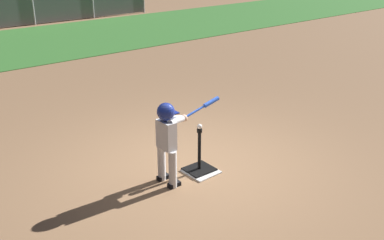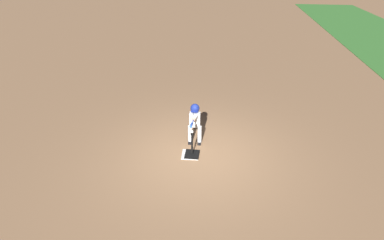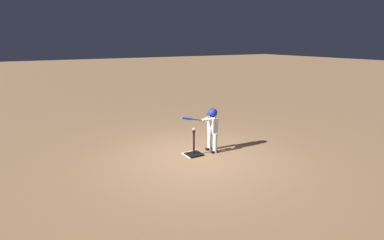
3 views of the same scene
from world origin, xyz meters
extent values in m
plane|color=#99704C|center=(0.00, 0.00, 0.00)|extent=(90.00, 90.00, 0.00)
cube|color=white|center=(-0.02, -0.23, 0.01)|extent=(0.46, 0.46, 0.02)
cube|color=black|center=(-0.02, -0.18, 0.02)|extent=(0.41, 0.37, 0.04)
cylinder|color=black|center=(-0.02, -0.18, 0.33)|extent=(0.05, 0.05, 0.58)
cylinder|color=black|center=(-0.02, -0.18, 0.65)|extent=(0.08, 0.08, 0.05)
cylinder|color=silver|center=(-0.59, -0.05, 0.27)|extent=(0.11, 0.11, 0.54)
cube|color=black|center=(-0.57, -0.05, 0.03)|extent=(0.18, 0.09, 0.06)
cylinder|color=silver|center=(-0.59, -0.31, 0.27)|extent=(0.11, 0.11, 0.54)
cube|color=black|center=(-0.57, -0.31, 0.03)|extent=(0.18, 0.09, 0.06)
cube|color=silver|center=(-0.59, -0.18, 0.74)|extent=(0.16, 0.28, 0.40)
sphere|color=tan|center=(-0.59, -0.18, 1.06)|extent=(0.21, 0.21, 0.21)
sphere|color=navy|center=(-0.59, -0.18, 1.07)|extent=(0.24, 0.24, 0.24)
cube|color=navy|center=(-0.49, -0.18, 1.04)|extent=(0.13, 0.18, 0.01)
cylinder|color=silver|center=(-0.44, -0.13, 0.92)|extent=(0.33, 0.17, 0.12)
cylinder|color=silver|center=(-0.44, -0.22, 0.92)|extent=(0.33, 0.18, 0.12)
sphere|color=tan|center=(-0.29, -0.18, 0.91)|extent=(0.10, 0.10, 0.10)
cylinder|color=blue|center=(0.01, -0.17, 0.98)|extent=(0.62, 0.04, 0.18)
cylinder|color=blue|center=(0.21, -0.17, 1.03)|extent=(0.27, 0.07, 0.12)
cylinder|color=black|center=(-0.31, -0.18, 0.90)|extent=(0.03, 0.05, 0.05)
sphere|color=white|center=(-0.02, -0.18, 0.71)|extent=(0.07, 0.07, 0.07)
camera|label=1|loc=(-3.75, -4.69, 3.18)|focal=42.00mm
camera|label=2|loc=(6.27, 0.63, 4.56)|focal=28.00mm
camera|label=3|loc=(3.73, 6.14, 2.90)|focal=28.00mm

